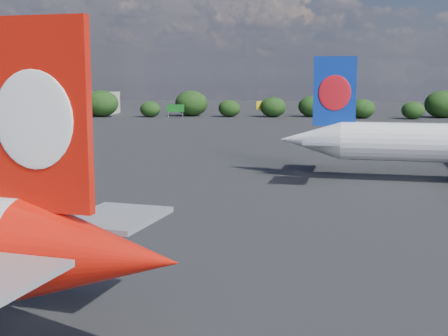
# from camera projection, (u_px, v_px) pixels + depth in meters

# --- Properties ---
(ground) EXTENTS (500.00, 500.00, 0.00)m
(ground) POSITION_uv_depth(u_px,v_px,m) (155.00, 171.00, 98.05)
(ground) COLOR black
(ground) RESTS_ON ground
(terminal_building) EXTENTS (42.00, 16.00, 8.00)m
(terminal_building) POSITION_uv_depth(u_px,v_px,m) (60.00, 103.00, 233.92)
(terminal_building) COLOR gray
(terminal_building) RESTS_ON ground
(highway_sign) EXTENTS (6.00, 0.30, 4.50)m
(highway_sign) POSITION_uv_depth(u_px,v_px,m) (175.00, 108.00, 213.47)
(highway_sign) COLOR #13601B
(highway_sign) RESTS_ON ground
(billboard_yellow) EXTENTS (5.00, 0.30, 5.50)m
(billboard_yellow) POSITION_uv_depth(u_px,v_px,m) (264.00, 106.00, 216.16)
(billboard_yellow) COLOR yellow
(billboard_yellow) RESTS_ON ground
(horizon_treeline) EXTENTS (207.62, 17.21, 9.28)m
(horizon_treeline) POSITION_uv_depth(u_px,v_px,m) (266.00, 105.00, 214.77)
(horizon_treeline) COLOR black
(horizon_treeline) RESTS_ON ground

